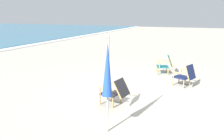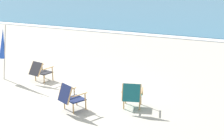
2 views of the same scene
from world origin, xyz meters
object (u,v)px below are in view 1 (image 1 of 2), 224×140
umbrella_furled_blue (107,70)px  beach_chair_front_right (116,91)px  beach_chair_mid_center (166,64)px  beach_chair_far_center (186,75)px

umbrella_furled_blue → beach_chair_front_right: bearing=14.5°
umbrella_furled_blue → beach_chair_mid_center: bearing=-4.4°
beach_chair_far_center → beach_chair_mid_center: 1.78m
beach_chair_front_right → beach_chair_mid_center: (4.02, -0.78, 0.01)m
beach_chair_far_center → beach_chair_front_right: 3.03m
beach_chair_front_right → umbrella_furled_blue: umbrella_furled_blue is taller
beach_chair_far_center → umbrella_furled_blue: size_ratio=0.40×
beach_chair_front_right → umbrella_furled_blue: (-1.38, -0.36, 0.96)m
umbrella_furled_blue → beach_chair_far_center: bearing=-19.2°
beach_chair_front_right → umbrella_furled_blue: bearing=-165.5°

